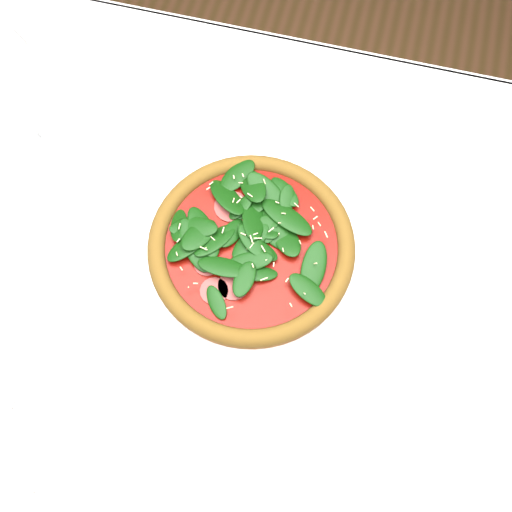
# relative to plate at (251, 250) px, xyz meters

# --- Properties ---
(ground) EXTENTS (6.00, 6.00, 0.00)m
(ground) POSITION_rel_plate_xyz_m (-0.02, -0.01, -0.76)
(ground) COLOR brown
(ground) RESTS_ON ground
(dining_table) EXTENTS (1.21, 0.81, 0.75)m
(dining_table) POSITION_rel_plate_xyz_m (-0.02, -0.01, -0.11)
(dining_table) COLOR white
(dining_table) RESTS_ON ground
(plate) EXTENTS (0.33, 0.33, 0.01)m
(plate) POSITION_rel_plate_xyz_m (0.00, 0.00, 0.00)
(plate) COLOR white
(plate) RESTS_ON dining_table
(pizza) EXTENTS (0.29, 0.29, 0.04)m
(pizza) POSITION_rel_plate_xyz_m (0.00, 0.00, 0.02)
(pizza) COLOR #935323
(pizza) RESTS_ON plate
(wine_glass) EXTENTS (0.09, 0.09, 0.22)m
(wine_glass) POSITION_rel_plate_xyz_m (-0.36, 0.11, 0.15)
(wine_glass) COLOR white
(wine_glass) RESTS_ON dining_table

